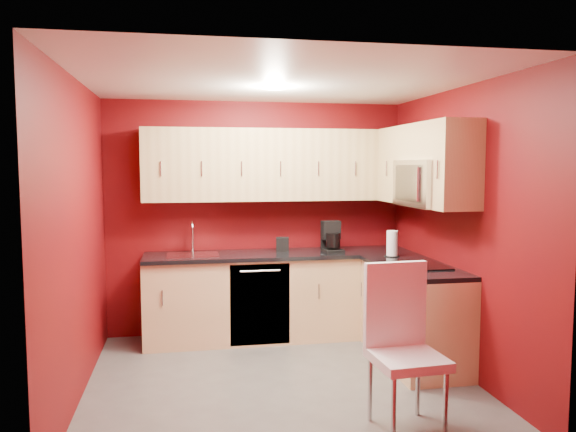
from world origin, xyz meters
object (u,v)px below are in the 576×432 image
object	(u,v)px
napkin_holder	(283,244)
dining_chair	(407,350)
microwave	(429,183)
coffee_maker	(333,237)
paper_towel	(392,244)
sink	(193,251)

from	to	relation	value
napkin_holder	dining_chair	xyz separation A→B (m)	(0.46, -2.32, -0.41)
microwave	napkin_holder	xyz separation A→B (m)	(-1.15, 1.08, -0.68)
napkin_holder	coffee_maker	bearing A→B (deg)	-17.72
paper_towel	dining_chair	world-z (taller)	paper_towel
dining_chair	microwave	bearing A→B (deg)	57.29
microwave	coffee_maker	size ratio (longest dim) A/B	2.35
coffee_maker	dining_chair	xyz separation A→B (m)	(-0.05, -2.15, -0.50)
microwave	coffee_maker	xyz separation A→B (m)	(-0.64, 0.92, -0.59)
microwave	napkin_holder	bearing A→B (deg)	136.77
sink	coffee_maker	bearing A→B (deg)	-3.33
microwave	sink	xyz separation A→B (m)	(-2.09, 1.00, -0.72)
dining_chair	napkin_holder	bearing A→B (deg)	97.73
microwave	napkin_holder	distance (m)	1.72
coffee_maker	dining_chair	bearing A→B (deg)	-95.56
sink	dining_chair	xyz separation A→B (m)	(1.40, -2.24, -0.37)
napkin_holder	paper_towel	distance (m)	1.16
coffee_maker	napkin_holder	distance (m)	0.54
coffee_maker	paper_towel	xyz separation A→B (m)	(0.51, -0.38, -0.03)
coffee_maker	paper_towel	world-z (taller)	coffee_maker
microwave	napkin_holder	size ratio (longest dim) A/B	5.23
microwave	paper_towel	xyz separation A→B (m)	(-0.13, 0.53, -0.62)
coffee_maker	dining_chair	distance (m)	2.21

